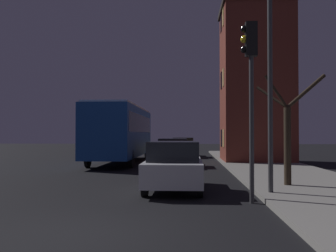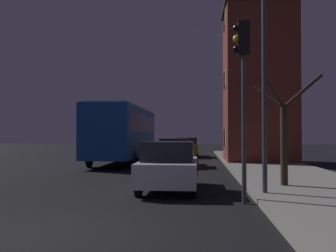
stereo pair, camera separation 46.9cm
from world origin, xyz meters
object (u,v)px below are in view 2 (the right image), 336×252
object	(u,v)px
bus	(124,129)
traffic_light	(243,73)
streetlamp	(248,21)
car_near_lane	(169,166)
car_far_lane	(187,147)
bare_tree	(285,132)
car_mid_lane	(175,152)

from	to	relation	value
bus	traffic_light	bearing A→B (deg)	-66.46
streetlamp	bus	bearing A→B (deg)	116.27
traffic_light	car_near_lane	size ratio (longest dim) A/B	1.22
car_near_lane	car_far_lane	size ratio (longest dim) A/B	0.86
traffic_light	car_far_lane	world-z (taller)	traffic_light
bare_tree	car_far_lane	distance (m)	17.24
bare_tree	traffic_light	bearing A→B (deg)	-122.43
bare_tree	car_far_lane	xyz separation A→B (m)	(-3.71, 16.80, -1.06)
traffic_light	car_near_lane	world-z (taller)	traffic_light
traffic_light	bare_tree	xyz separation A→B (m)	(1.67, 2.63, -1.53)
bus	car_near_lane	world-z (taller)	bus
traffic_light	bare_tree	size ratio (longest dim) A/B	1.30
traffic_light	car_mid_lane	xyz separation A→B (m)	(-2.48, 11.07, -2.60)
streetlamp	traffic_light	world-z (taller)	streetlamp
car_mid_lane	streetlamp	bearing A→B (deg)	-74.65
bare_tree	car_far_lane	size ratio (longest dim) A/B	0.81
streetlamp	traffic_light	bearing A→B (deg)	-105.62
streetlamp	car_near_lane	bearing A→B (deg)	155.86
car_mid_lane	car_far_lane	world-z (taller)	car_mid_lane
bare_tree	car_mid_lane	size ratio (longest dim) A/B	0.95
car_near_lane	car_far_lane	bearing A→B (deg)	89.82
bare_tree	car_mid_lane	world-z (taller)	bare_tree
bare_tree	car_near_lane	xyz separation A→B (m)	(-3.76, -0.57, -1.07)
streetlamp	car_near_lane	xyz separation A→B (m)	(-2.37, 1.06, -4.28)
car_far_lane	bus	bearing A→B (deg)	-121.90
car_near_lane	car_mid_lane	distance (m)	9.02
traffic_light	car_far_lane	distance (m)	19.71
streetlamp	car_mid_lane	distance (m)	11.29
traffic_light	car_mid_lane	distance (m)	11.64
streetlamp	bus	world-z (taller)	streetlamp
bus	car_far_lane	size ratio (longest dim) A/B	2.41
car_near_lane	car_far_lane	distance (m)	17.37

